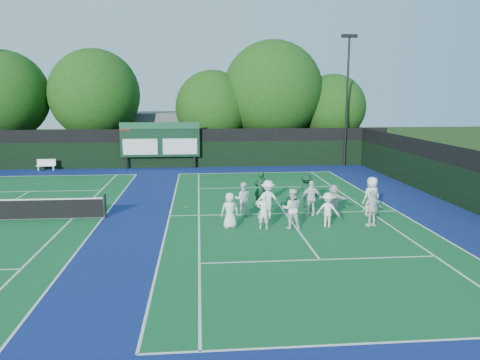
{
  "coord_description": "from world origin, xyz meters",
  "views": [
    {
      "loc": [
        -4.07,
        -20.36,
        5.57
      ],
      "look_at": [
        -2.0,
        3.0,
        1.3
      ],
      "focal_mm": 35.0,
      "sensor_mm": 36.0,
      "label": 1
    }
  ],
  "objects": [
    {
      "name": "player_back_4",
      "position": [
        3.93,
        0.28,
        0.92
      ],
      "size": [
        1.04,
        0.85,
        1.84
      ],
      "primitive_type": "imported",
      "rotation": [
        0.0,
        0.0,
        3.48
      ],
      "color": "white",
      "rests_on": "ground"
    },
    {
      "name": "tree_c",
      "position": [
        -2.69,
        19.58,
        4.36
      ],
      "size": [
        6.25,
        6.25,
        7.65
      ],
      "color": "black",
      "rests_on": "ground"
    },
    {
      "name": "divider_fence_right",
      "position": [
        9.0,
        1.0,
        1.36
      ],
      "size": [
        0.08,
        32.0,
        3.0
      ],
      "color": "black",
      "rests_on": "ground"
    },
    {
      "name": "coach_left",
      "position": [
        -1.01,
        2.61,
        0.9
      ],
      "size": [
        0.71,
        0.51,
        1.8
      ],
      "primitive_type": "imported",
      "rotation": [
        0.0,
        0.0,
        3.27
      ],
      "color": "#103A1D",
      "rests_on": "ground"
    },
    {
      "name": "player_back_1",
      "position": [
        -0.95,
        0.33,
        0.87
      ],
      "size": [
        1.24,
        0.88,
        1.75
      ],
      "primitive_type": "imported",
      "rotation": [
        0.0,
        0.0,
        2.92
      ],
      "color": "white",
      "rests_on": "ground"
    },
    {
      "name": "player_back_3",
      "position": [
        2.16,
        0.45,
        0.74
      ],
      "size": [
        1.45,
        0.83,
        1.49
      ],
      "primitive_type": "imported",
      "rotation": [
        0.0,
        0.0,
        2.84
      ],
      "color": "silver",
      "rests_on": "ground"
    },
    {
      "name": "tennis_ball_5",
      "position": [
        3.47,
        -1.47,
        0.03
      ],
      "size": [
        0.07,
        0.07,
        0.07
      ],
      "primitive_type": "sphere",
      "color": "#B0CB17",
      "rests_on": "ground"
    },
    {
      "name": "tree_d",
      "position": [
        2.41,
        19.58,
        5.73
      ],
      "size": [
        8.38,
        8.38,
        10.14
      ],
      "color": "black",
      "rests_on": "ground"
    },
    {
      "name": "ground",
      "position": [
        0.0,
        0.0,
        0.0
      ],
      "size": [
        120.0,
        120.0,
        0.0
      ],
      "primitive_type": "plane",
      "color": "#1B340E",
      "rests_on": "ground"
    },
    {
      "name": "player_front_3",
      "position": [
        1.38,
        -1.37,
        0.74
      ],
      "size": [
        1.1,
        0.88,
        1.49
      ],
      "primitive_type": "imported",
      "rotation": [
        0.0,
        0.0,
        2.75
      ],
      "color": "white",
      "rests_on": "ground"
    },
    {
      "name": "back_fence",
      "position": [
        -6.0,
        16.0,
        1.36
      ],
      "size": [
        34.0,
        0.08,
        3.0
      ],
      "color": "black",
      "rests_on": "ground"
    },
    {
      "name": "player_front_4",
      "position": [
        3.28,
        -1.49,
        0.79
      ],
      "size": [
        1.0,
        0.65,
        1.58
      ],
      "primitive_type": "imported",
      "rotation": [
        0.0,
        0.0,
        3.45
      ],
      "color": "white",
      "rests_on": "ground"
    },
    {
      "name": "tree_a",
      "position": [
        -19.6,
        19.58,
        5.37
      ],
      "size": [
        7.24,
        7.24,
        9.18
      ],
      "color": "black",
      "rests_on": "ground"
    },
    {
      "name": "player_back_0",
      "position": [
        -2.06,
        0.86,
        0.79
      ],
      "size": [
        0.8,
        0.64,
        1.59
      ],
      "primitive_type": "imported",
      "rotation": [
        0.0,
        0.0,
        3.09
      ],
      "color": "white",
      "rests_on": "ground"
    },
    {
      "name": "coach_right",
      "position": [
        1.25,
        2.12,
        0.84
      ],
      "size": [
        1.22,
        0.9,
        1.69
      ],
      "primitive_type": "imported",
      "rotation": [
        0.0,
        0.0,
        2.87
      ],
      "color": "#0E3621",
      "rests_on": "ground"
    },
    {
      "name": "court_apron",
      "position": [
        -6.0,
        1.0,
        0.0
      ],
      "size": [
        34.0,
        32.0,
        0.01
      ],
      "primitive_type": "cube",
      "color": "navy",
      "rests_on": "ground"
    },
    {
      "name": "scoreboard",
      "position": [
        -7.01,
        15.59,
        2.19
      ],
      "size": [
        6.0,
        0.21,
        3.55
      ],
      "color": "black",
      "rests_on": "ground"
    },
    {
      "name": "tennis_ball_3",
      "position": [
        -4.77,
        2.69,
        0.03
      ],
      "size": [
        0.07,
        0.07,
        0.07
      ],
      "primitive_type": "sphere",
      "color": "#B0CB17",
      "rests_on": "ground"
    },
    {
      "name": "light_pole_right",
      "position": [
        7.5,
        15.7,
        6.3
      ],
      "size": [
        1.2,
        0.3,
        10.12
      ],
      "color": "black",
      "rests_on": "ground"
    },
    {
      "name": "bench",
      "position": [
        -15.46,
        15.36,
        0.46
      ],
      "size": [
        1.35,
        0.38,
        0.85
      ],
      "color": "white",
      "rests_on": "ground"
    },
    {
      "name": "tennis_ball_1",
      "position": [
        0.89,
        0.48,
        0.03
      ],
      "size": [
        0.07,
        0.07,
        0.07
      ],
      "primitive_type": "sphere",
      "color": "#B0CB17",
      "rests_on": "ground"
    },
    {
      "name": "tennis_ball_0",
      "position": [
        -2.02,
        -0.02,
        0.03
      ],
      "size": [
        0.07,
        0.07,
        0.07
      ],
      "primitive_type": "sphere",
      "color": "#B0CB17",
      "rests_on": "ground"
    },
    {
      "name": "tennis_ball_2",
      "position": [
        3.56,
        -0.65,
        0.03
      ],
      "size": [
        0.07,
        0.07,
        0.07
      ],
      "primitive_type": "sphere",
      "color": "#B0CB17",
      "rests_on": "ground"
    },
    {
      "name": "tree_b",
      "position": [
        -12.36,
        19.58,
        5.43
      ],
      "size": [
        7.37,
        7.37,
        9.31
      ],
      "color": "black",
      "rests_on": "ground"
    },
    {
      "name": "player_front_0",
      "position": [
        -2.8,
        -1.2,
        0.77
      ],
      "size": [
        0.81,
        0.59,
        1.53
      ],
      "primitive_type": "imported",
      "rotation": [
        0.0,
        0.0,
        3.29
      ],
      "color": "white",
      "rests_on": "ground"
    },
    {
      "name": "near_court",
      "position": [
        0.0,
        1.0,
        0.01
      ],
      "size": [
        11.05,
        23.85,
        0.01
      ],
      "color": "#125828",
      "rests_on": "ground"
    },
    {
      "name": "player_front_1",
      "position": [
        -1.41,
        -1.49,
        0.76
      ],
      "size": [
        0.62,
        0.47,
        1.53
      ],
      "primitive_type": "imported",
      "rotation": [
        0.0,
        0.0,
        2.94
      ],
      "color": "white",
      "rests_on": "ground"
    },
    {
      "name": "player_front_2",
      "position": [
        -0.2,
        -1.46,
        0.85
      ],
      "size": [
        0.93,
        0.79,
        1.71
      ],
      "primitive_type": "imported",
      "rotation": [
        0.0,
        0.0,
        2.96
      ],
      "color": "white",
      "rests_on": "ground"
    },
    {
      "name": "clubhouse",
      "position": [
        -2.0,
        24.0,
        2.0
      ],
      "size": [
        18.0,
        6.0,
        4.0
      ],
      "primitive_type": "cube",
      "color": "#5D5D63",
      "rests_on": "ground"
    },
    {
      "name": "player_back_2",
      "position": [
        1.11,
        0.47,
        0.84
      ],
      "size": [
        1.01,
        0.48,
        1.68
      ],
      "primitive_type": "imported",
      "rotation": [
        0.0,
        0.0,
        3.07
      ],
      "color": "white",
      "rests_on": "ground"
    },
    {
      "name": "tree_e",
      "position": [
        7.6,
        19.58,
        4.36
      ],
      "size": [
        5.71,
        5.71,
        7.37
      ],
      "color": "black",
      "rests_on": "ground"
    }
  ]
}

